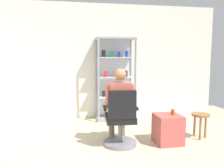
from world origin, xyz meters
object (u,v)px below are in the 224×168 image
display_cabinet_main (115,78)px  wooden_stool (200,119)px  seated_shopkeeper (119,102)px  storage_crate (168,129)px  tea_glass (173,112)px  office_chair (121,123)px

display_cabinet_main → wooden_stool: bearing=-51.5°
display_cabinet_main → seated_shopkeeper: bearing=-98.6°
storage_crate → tea_glass: 0.31m
office_chair → seated_shopkeeper: bearing=85.8°
office_chair → tea_glass: office_chair is taller
storage_crate → seated_shopkeeper: bearing=167.3°
tea_glass → display_cabinet_main: bearing=111.2°
display_cabinet_main → storage_crate: (0.58, -1.70, -0.72)m
seated_shopkeeper → wooden_stool: seated_shopkeeper is taller
seated_shopkeeper → tea_glass: seated_shopkeeper is taller
tea_glass → wooden_stool: bearing=11.3°
tea_glass → wooden_stool: 0.64m
wooden_stool → tea_glass: bearing=-168.7°
display_cabinet_main → tea_glass: size_ratio=19.57×
tea_glass → wooden_stool: tea_glass is taller
display_cabinet_main → wooden_stool: 2.12m
office_chair → seated_shopkeeper: seated_shopkeeper is taller
office_chair → display_cabinet_main: bearing=81.8°
seated_shopkeeper → wooden_stool: bearing=-2.7°
office_chair → wooden_stool: (1.51, 0.09, -0.03)m
display_cabinet_main → tea_glass: (0.66, -1.71, -0.42)m
display_cabinet_main → seated_shopkeeper: display_cabinet_main is taller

